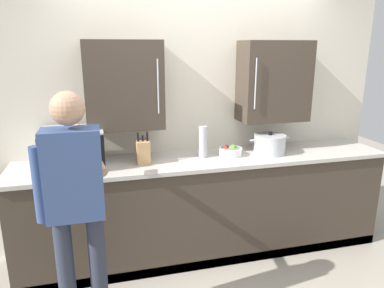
% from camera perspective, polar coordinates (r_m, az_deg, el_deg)
% --- Properties ---
extents(back_wall_tiled, '(3.70, 0.44, 2.85)m').
position_cam_1_polar(back_wall_tiled, '(3.42, 0.95, 7.58)').
color(back_wall_tiled, beige).
rests_on(back_wall_tiled, ground_plane).
extents(counter_unit, '(3.39, 0.62, 0.95)m').
position_cam_1_polar(counter_unit, '(3.42, 2.27, -9.81)').
color(counter_unit, '#3D3328').
rests_on(counter_unit, ground_plane).
extents(microwave_oven, '(0.50, 0.44, 0.32)m').
position_cam_1_polar(microwave_oven, '(3.11, -18.75, -0.69)').
color(microwave_oven, '#B7BABF').
rests_on(microwave_oven, counter_unit).
extents(thermos_flask, '(0.08, 0.08, 0.29)m').
position_cam_1_polar(thermos_flask, '(3.21, 1.75, 0.37)').
color(thermos_flask, '#B7BABF').
rests_on(thermos_flask, counter_unit).
extents(stock_pot, '(0.39, 0.30, 0.21)m').
position_cam_1_polar(stock_pot, '(3.42, 12.26, -0.02)').
color(stock_pot, '#B7BABF').
rests_on(stock_pot, counter_unit).
extents(knife_block, '(0.11, 0.15, 0.28)m').
position_cam_1_polar(knife_block, '(3.09, -7.82, -1.22)').
color(knife_block, tan).
rests_on(knife_block, counter_unit).
extents(fruit_bowl, '(0.21, 0.21, 0.10)m').
position_cam_1_polar(fruit_bowl, '(3.32, 6.11, -1.06)').
color(fruit_bowl, white).
rests_on(fruit_bowl, counter_unit).
extents(person_figure, '(0.44, 0.65, 1.68)m').
position_cam_1_polar(person_figure, '(2.34, -18.07, -8.45)').
color(person_figure, '#282D3D').
rests_on(person_figure, ground_plane).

